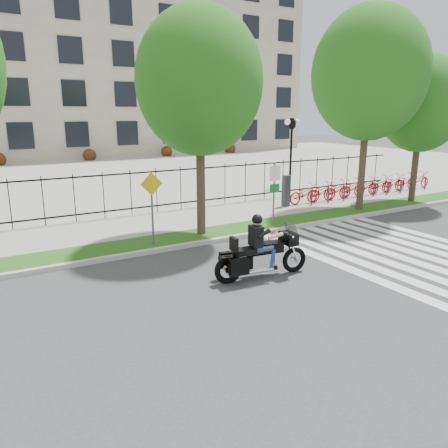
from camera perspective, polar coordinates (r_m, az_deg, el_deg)
ground at (r=12.49m, az=7.81°, el=-7.16°), size 120.00×120.00×0.00m
curb at (r=15.69m, az=-1.54°, el=-2.23°), size 60.00×0.20×0.15m
grass_verge at (r=16.40m, az=-3.00°, el=-1.50°), size 60.00×1.50×0.15m
sidewalk at (r=18.58m, az=-6.62°, el=0.32°), size 60.00×3.50×0.15m
plaza at (r=35.09m, az=-18.66°, el=6.25°), size 80.00×34.00×0.10m
crosswalk_stripes at (r=15.82m, az=21.64°, el=-3.39°), size 5.70×8.00×0.01m
iron_fence at (r=19.93m, az=-8.80°, el=4.37°), size 30.00×0.06×2.00m
office_building at (r=54.69m, az=-24.41°, el=18.85°), size 60.00×21.90×20.15m
lamp_post_right at (r=27.28m, az=8.82°, el=11.38°), size 1.06×0.70×4.25m
street_tree_1 at (r=15.82m, az=-3.23°, el=18.04°), size 4.43×4.43×7.98m
street_tree_2 at (r=21.13m, az=18.48°, el=18.12°), size 5.05×5.05×8.95m
street_tree_3 at (r=24.06m, az=24.40°, el=14.14°), size 4.11×4.11×7.20m
bike_share_station at (r=25.07m, az=18.04°, el=4.71°), size 11.12×0.87×1.50m
sign_pole_regulatory at (r=17.37m, az=6.59°, el=4.95°), size 0.50×0.09×2.50m
sign_pole_warning at (r=14.86m, az=-9.40°, el=3.27°), size 0.78×0.09×2.49m
motorcycle_rider at (r=12.31m, az=4.94°, el=-3.71°), size 2.90×1.00×2.24m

